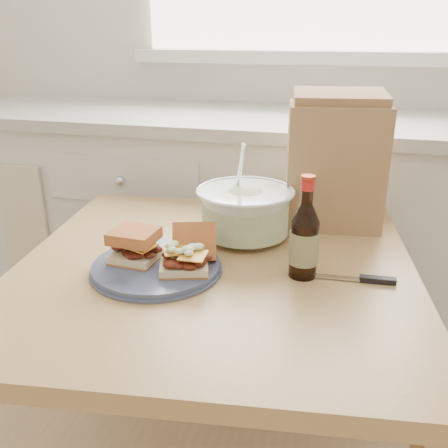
% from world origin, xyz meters
% --- Properties ---
extents(cabinet_run, '(2.50, 0.64, 0.94)m').
position_xyz_m(cabinet_run, '(-0.00, 1.70, 0.47)').
color(cabinet_run, silver).
rests_on(cabinet_run, ground).
extents(dining_table, '(0.98, 0.98, 0.74)m').
position_xyz_m(dining_table, '(-0.03, 0.89, 0.63)').
color(dining_table, tan).
rests_on(dining_table, ground).
extents(plate, '(0.28, 0.28, 0.02)m').
position_xyz_m(plate, '(-0.14, 0.82, 0.74)').
color(plate, '#3E4965').
rests_on(plate, dining_table).
extents(sandwich_left, '(0.10, 0.09, 0.07)m').
position_xyz_m(sandwich_left, '(-0.19, 0.83, 0.79)').
color(sandwich_left, beige).
rests_on(sandwich_left, plate).
extents(sandwich_right, '(0.12, 0.16, 0.08)m').
position_xyz_m(sandwich_right, '(-0.07, 0.83, 0.78)').
color(sandwich_right, beige).
rests_on(sandwich_right, plate).
extents(coleslaw_bowl, '(0.24, 0.24, 0.24)m').
position_xyz_m(coleslaw_bowl, '(0.00, 1.05, 0.80)').
color(coleslaw_bowl, white).
rests_on(coleslaw_bowl, dining_table).
extents(beer_bottle, '(0.06, 0.06, 0.22)m').
position_xyz_m(beer_bottle, '(0.17, 0.88, 0.82)').
color(beer_bottle, black).
rests_on(beer_bottle, dining_table).
extents(knife, '(0.18, 0.03, 0.01)m').
position_xyz_m(knife, '(0.30, 0.89, 0.74)').
color(knife, silver).
rests_on(knife, dining_table).
extents(paper_bag, '(0.26, 0.19, 0.32)m').
position_xyz_m(paper_bag, '(0.20, 1.20, 0.89)').
color(paper_bag, '#A97E52').
rests_on(paper_bag, dining_table).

